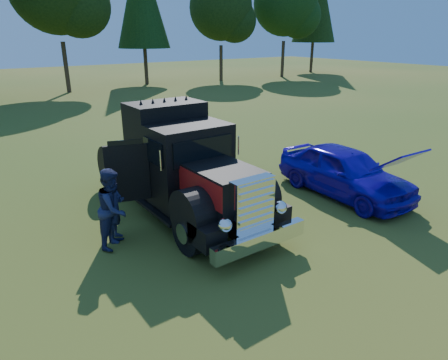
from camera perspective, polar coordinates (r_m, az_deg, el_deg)
ground at (r=9.46m, az=5.26°, el=-10.34°), size 120.00×120.00×0.00m
diamond_t_truck at (r=11.06m, az=-6.00°, el=1.55°), size 3.34×7.16×3.00m
hotrod_coupe at (r=12.93m, az=16.86°, el=1.21°), size 2.03×4.61×1.89m
spectator_near at (r=9.95m, az=-15.58°, el=-3.46°), size 0.73×0.81×1.86m
spectator_far at (r=9.70m, az=-15.50°, el=-3.89°), size 1.17×1.17×1.91m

